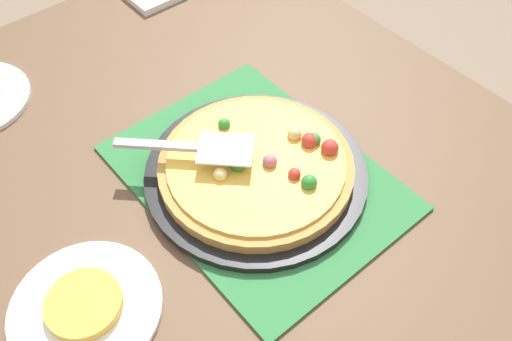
{
  "coord_description": "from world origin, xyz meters",
  "views": [
    {
      "loc": [
        0.46,
        -0.38,
        1.49
      ],
      "look_at": [
        0.0,
        0.0,
        0.77
      ],
      "focal_mm": 38.49,
      "sensor_mm": 36.0,
      "label": 1
    }
  ],
  "objects": [
    {
      "name": "pizza_pan",
      "position": [
        0.0,
        0.0,
        0.76
      ],
      "size": [
        0.38,
        0.38,
        0.01
      ],
      "primitive_type": "cylinder",
      "color": "black",
      "rests_on": "placemat"
    },
    {
      "name": "pizza_server",
      "position": [
        -0.07,
        -0.07,
        0.82
      ],
      "size": [
        0.19,
        0.19,
        0.01
      ],
      "color": "silver",
      "rests_on": "pizza"
    },
    {
      "name": "plate_near_left",
      "position": [
        0.03,
        -0.34,
        0.76
      ],
      "size": [
        0.22,
        0.22,
        0.01
      ],
      "primitive_type": "cylinder",
      "color": "white",
      "rests_on": "dining_table"
    },
    {
      "name": "pizza",
      "position": [
        0.0,
        0.0,
        0.78
      ],
      "size": [
        0.33,
        0.33,
        0.05
      ],
      "color": "#B78442",
      "rests_on": "pizza_pan"
    },
    {
      "name": "placemat",
      "position": [
        0.0,
        0.0,
        0.75
      ],
      "size": [
        0.48,
        0.36,
        0.01
      ],
      "primitive_type": "cube",
      "color": "#2D753D",
      "rests_on": "dining_table"
    },
    {
      "name": "served_slice_left",
      "position": [
        0.03,
        -0.34,
        0.77
      ],
      "size": [
        0.11,
        0.11,
        0.02
      ],
      "primitive_type": "cylinder",
      "color": "gold",
      "rests_on": "plate_near_left"
    },
    {
      "name": "dining_table",
      "position": [
        0.0,
        0.0,
        0.64
      ],
      "size": [
        1.4,
        1.0,
        0.75
      ],
      "color": "brown",
      "rests_on": "ground_plane"
    }
  ]
}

